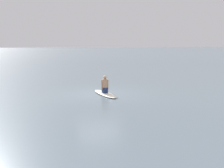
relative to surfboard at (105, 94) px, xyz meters
The scene contains 3 objects.
ground_plane 0.38m from the surfboard, 137.75° to the right, with size 400.00×400.00×0.00m, color slate.
surfboard is the anchor object (origin of this frame).
person_paddler 0.50m from the surfboard, ahead, with size 0.35×0.44×1.00m.
Camera 1 is at (16.22, -4.31, 2.93)m, focal length 46.69 mm.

